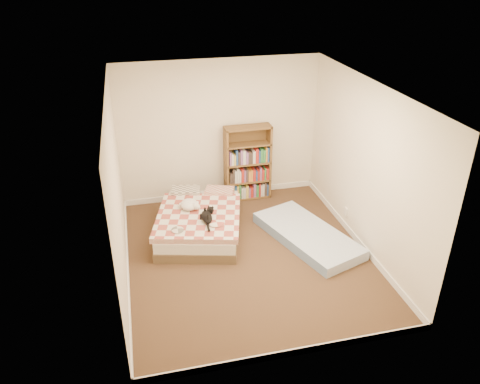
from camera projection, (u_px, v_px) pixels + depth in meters
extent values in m
cube|color=#46281E|center=(248.00, 256.00, 6.96)|extent=(3.50, 4.00, 0.01)
cube|color=white|center=(249.00, 90.00, 5.81)|extent=(3.50, 4.00, 0.01)
cube|color=#F0E4CA|center=(220.00, 131.00, 8.11)|extent=(3.50, 0.01, 2.50)
cube|color=#F0E4CA|center=(298.00, 265.00, 4.66)|extent=(3.50, 0.01, 2.50)
cube|color=#F0E4CA|center=(117.00, 194.00, 6.02)|extent=(0.01, 4.00, 2.50)
cube|color=#F0E4CA|center=(366.00, 168.00, 6.74)|extent=(0.01, 4.00, 2.50)
cube|color=white|center=(221.00, 193.00, 8.65)|extent=(3.50, 0.02, 0.10)
cube|color=white|center=(292.00, 353.00, 5.22)|extent=(3.50, 0.02, 0.10)
cube|color=white|center=(128.00, 269.00, 6.58)|extent=(0.02, 4.00, 0.10)
cube|color=white|center=(356.00, 238.00, 7.29)|extent=(0.02, 4.00, 0.10)
cube|color=white|center=(346.00, 212.00, 7.52)|extent=(0.03, 0.09, 0.13)
cube|color=brown|center=(200.00, 228.00, 7.49)|extent=(1.59, 1.96, 0.15)
cube|color=silver|center=(200.00, 220.00, 7.42)|extent=(1.56, 1.93, 0.17)
cube|color=#A7493E|center=(199.00, 213.00, 7.36)|extent=(1.57, 1.68, 0.09)
cube|color=#656155|center=(176.00, 195.00, 7.84)|extent=(0.53, 0.41, 0.13)
cube|color=#A7493E|center=(210.00, 191.00, 7.96)|extent=(0.53, 0.41, 0.13)
cube|color=brown|center=(226.00, 165.00, 8.22)|extent=(0.04, 0.27, 1.37)
cube|color=brown|center=(269.00, 161.00, 8.38)|extent=(0.04, 0.27, 1.37)
cube|color=brown|center=(246.00, 160.00, 8.41)|extent=(0.82, 0.03, 1.37)
cube|color=brown|center=(247.00, 196.00, 8.60)|extent=(0.82, 0.28, 0.03)
cube|color=brown|center=(248.00, 163.00, 8.29)|extent=(0.82, 0.28, 0.03)
cube|color=brown|center=(248.00, 127.00, 7.99)|extent=(0.82, 0.28, 0.03)
cube|color=#7595C3|center=(307.00, 235.00, 7.30)|extent=(1.37, 1.99, 0.16)
ellipsoid|color=black|center=(207.00, 217.00, 7.04)|extent=(0.30, 0.39, 0.12)
sphere|color=black|center=(205.00, 210.00, 7.20)|extent=(0.15, 0.15, 0.11)
cone|color=black|center=(202.00, 207.00, 7.20)|extent=(0.05, 0.05, 0.04)
cone|color=black|center=(206.00, 206.00, 7.22)|extent=(0.05, 0.05, 0.04)
cylinder|color=black|center=(216.00, 226.00, 6.87)|extent=(0.12, 0.20, 0.04)
ellipsoid|color=white|center=(189.00, 204.00, 7.35)|extent=(0.28, 0.31, 0.15)
sphere|color=white|center=(196.00, 206.00, 7.28)|extent=(0.12, 0.12, 0.12)
sphere|color=white|center=(199.00, 207.00, 7.26)|extent=(0.05, 0.05, 0.05)
sphere|color=white|center=(181.00, 205.00, 7.38)|extent=(0.07, 0.07, 0.07)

